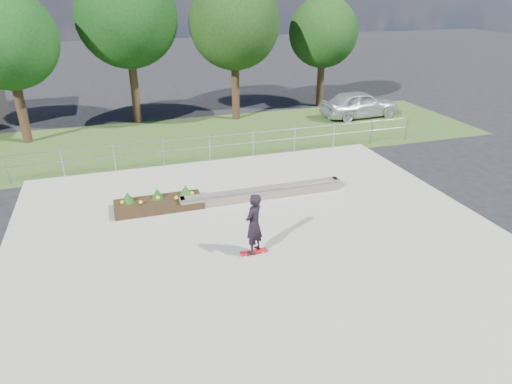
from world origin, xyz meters
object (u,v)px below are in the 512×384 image
at_px(skateboarder, 254,224).
at_px(parked_car, 360,104).
at_px(planter_bed, 159,202).
at_px(grind_ledge, 263,193).

distance_m(skateboarder, parked_car, 16.38).
height_order(planter_bed, skateboarder, skateboarder).
height_order(grind_ledge, planter_bed, planter_bed).
xyz_separation_m(skateboarder, parked_car, (10.49, 12.58, -0.25)).
bearing_deg(planter_bed, parked_car, 34.24).
distance_m(grind_ledge, parked_car, 12.83).
relative_size(grind_ledge, planter_bed, 2.00).
xyz_separation_m(grind_ledge, planter_bed, (-3.68, 0.43, -0.02)).
relative_size(planter_bed, parked_car, 0.65).
bearing_deg(parked_car, skateboarder, 137.42).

